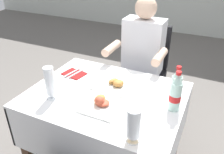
{
  "coord_description": "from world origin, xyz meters",
  "views": [
    {
      "loc": [
        0.49,
        -1.16,
        1.61
      ],
      "look_at": [
        -0.13,
        0.13,
        0.81
      ],
      "focal_mm": 37.25,
      "sensor_mm": 36.0,
      "label": 1
    }
  ],
  "objects_px": {
    "cola_bottle_secondary": "(176,93)",
    "main_dining_table": "(106,114)",
    "plate_near_camera": "(101,103)",
    "beer_glass_middle": "(134,125)",
    "beer_glass_left": "(50,83)",
    "chair_far_diner_seat": "(142,69)",
    "seated_diner_far": "(141,59)",
    "cola_bottle_primary": "(176,86)",
    "napkin_cutlery_set": "(74,74)",
    "plate_far_diner": "(114,84)"
  },
  "relations": [
    {
      "from": "cola_bottle_secondary",
      "to": "main_dining_table",
      "type": "bearing_deg",
      "value": -176.9
    },
    {
      "from": "plate_near_camera",
      "to": "beer_glass_middle",
      "type": "xyz_separation_m",
      "value": [
        0.29,
        -0.2,
        0.08
      ]
    },
    {
      "from": "beer_glass_left",
      "to": "chair_far_diner_seat",
      "type": "bearing_deg",
      "value": 73.49
    },
    {
      "from": "chair_far_diner_seat",
      "to": "cola_bottle_secondary",
      "type": "relative_size",
      "value": 3.7
    },
    {
      "from": "seated_diner_far",
      "to": "cola_bottle_secondary",
      "type": "bearing_deg",
      "value": -56.24
    },
    {
      "from": "beer_glass_left",
      "to": "cola_bottle_primary",
      "type": "xyz_separation_m",
      "value": [
        0.74,
        0.33,
        -0.01
      ]
    },
    {
      "from": "main_dining_table",
      "to": "beer_glass_left",
      "type": "relative_size",
      "value": 4.59
    },
    {
      "from": "chair_far_diner_seat",
      "to": "main_dining_table",
      "type": "bearing_deg",
      "value": -90.0
    },
    {
      "from": "seated_diner_far",
      "to": "cola_bottle_secondary",
      "type": "relative_size",
      "value": 4.81
    },
    {
      "from": "seated_diner_far",
      "to": "napkin_cutlery_set",
      "type": "height_order",
      "value": "seated_diner_far"
    },
    {
      "from": "beer_glass_middle",
      "to": "main_dining_table",
      "type": "bearing_deg",
      "value": 134.01
    },
    {
      "from": "chair_far_diner_seat",
      "to": "cola_bottle_secondary",
      "type": "bearing_deg",
      "value": -59.51
    },
    {
      "from": "napkin_cutlery_set",
      "to": "beer_glass_middle",
      "type": "bearing_deg",
      "value": -35.33
    },
    {
      "from": "plate_near_camera",
      "to": "napkin_cutlery_set",
      "type": "bearing_deg",
      "value": 143.89
    },
    {
      "from": "cola_bottle_secondary",
      "to": "napkin_cutlery_set",
      "type": "relative_size",
      "value": 1.34
    },
    {
      "from": "seated_diner_far",
      "to": "cola_bottle_secondary",
      "type": "xyz_separation_m",
      "value": [
        0.45,
        -0.67,
        0.14
      ]
    },
    {
      "from": "beer_glass_left",
      "to": "beer_glass_middle",
      "type": "xyz_separation_m",
      "value": [
        0.63,
        -0.14,
        -0.01
      ]
    },
    {
      "from": "cola_bottle_secondary",
      "to": "seated_diner_far",
      "type": "bearing_deg",
      "value": 123.76
    },
    {
      "from": "seated_diner_far",
      "to": "beer_glass_middle",
      "type": "distance_m",
      "value": 1.09
    },
    {
      "from": "beer_glass_middle",
      "to": "cola_bottle_primary",
      "type": "height_order",
      "value": "cola_bottle_primary"
    },
    {
      "from": "plate_near_camera",
      "to": "beer_glass_middle",
      "type": "distance_m",
      "value": 0.36
    },
    {
      "from": "plate_near_camera",
      "to": "napkin_cutlery_set",
      "type": "distance_m",
      "value": 0.49
    },
    {
      "from": "seated_diner_far",
      "to": "beer_glass_middle",
      "type": "height_order",
      "value": "seated_diner_far"
    },
    {
      "from": "chair_far_diner_seat",
      "to": "cola_bottle_primary",
      "type": "distance_m",
      "value": 0.85
    },
    {
      "from": "beer_glass_left",
      "to": "cola_bottle_secondary",
      "type": "height_order",
      "value": "cola_bottle_secondary"
    },
    {
      "from": "beer_glass_left",
      "to": "napkin_cutlery_set",
      "type": "height_order",
      "value": "beer_glass_left"
    },
    {
      "from": "chair_far_diner_seat",
      "to": "seated_diner_far",
      "type": "xyz_separation_m",
      "value": [
        0.01,
        -0.11,
        0.16
      ]
    },
    {
      "from": "plate_near_camera",
      "to": "beer_glass_middle",
      "type": "relative_size",
      "value": 1.17
    },
    {
      "from": "chair_far_diner_seat",
      "to": "cola_bottle_primary",
      "type": "bearing_deg",
      "value": -56.85
    },
    {
      "from": "cola_bottle_secondary",
      "to": "plate_far_diner",
      "type": "bearing_deg",
      "value": 167.69
    },
    {
      "from": "cola_bottle_primary",
      "to": "plate_far_diner",
      "type": "bearing_deg",
      "value": -179.46
    },
    {
      "from": "main_dining_table",
      "to": "cola_bottle_primary",
      "type": "relative_size",
      "value": 4.26
    },
    {
      "from": "main_dining_table",
      "to": "napkin_cutlery_set",
      "type": "distance_m",
      "value": 0.42
    },
    {
      "from": "chair_far_diner_seat",
      "to": "beer_glass_middle",
      "type": "distance_m",
      "value": 1.22
    },
    {
      "from": "main_dining_table",
      "to": "plate_far_diner",
      "type": "distance_m",
      "value": 0.23
    },
    {
      "from": "plate_far_diner",
      "to": "beer_glass_left",
      "type": "height_order",
      "value": "beer_glass_left"
    },
    {
      "from": "main_dining_table",
      "to": "plate_far_diner",
      "type": "xyz_separation_m",
      "value": [
        0.01,
        0.12,
        0.19
      ]
    },
    {
      "from": "plate_near_camera",
      "to": "cola_bottle_primary",
      "type": "bearing_deg",
      "value": 33.91
    },
    {
      "from": "seated_diner_far",
      "to": "cola_bottle_primary",
      "type": "height_order",
      "value": "seated_diner_far"
    },
    {
      "from": "main_dining_table",
      "to": "beer_glass_middle",
      "type": "height_order",
      "value": "beer_glass_middle"
    },
    {
      "from": "seated_diner_far",
      "to": "beer_glass_left",
      "type": "relative_size",
      "value": 5.53
    },
    {
      "from": "plate_near_camera",
      "to": "cola_bottle_primary",
      "type": "height_order",
      "value": "cola_bottle_primary"
    },
    {
      "from": "plate_far_diner",
      "to": "cola_bottle_secondary",
      "type": "height_order",
      "value": "cola_bottle_secondary"
    },
    {
      "from": "napkin_cutlery_set",
      "to": "chair_far_diner_seat",
      "type": "bearing_deg",
      "value": 61.78
    },
    {
      "from": "beer_glass_left",
      "to": "cola_bottle_secondary",
      "type": "bearing_deg",
      "value": 16.75
    },
    {
      "from": "beer_glass_left",
      "to": "cola_bottle_primary",
      "type": "relative_size",
      "value": 0.93
    },
    {
      "from": "seated_diner_far",
      "to": "napkin_cutlery_set",
      "type": "bearing_deg",
      "value": -123.56
    },
    {
      "from": "chair_far_diner_seat",
      "to": "napkin_cutlery_set",
      "type": "relative_size",
      "value": 4.95
    },
    {
      "from": "chair_far_diner_seat",
      "to": "seated_diner_far",
      "type": "bearing_deg",
      "value": -84.21
    },
    {
      "from": "beer_glass_left",
      "to": "beer_glass_middle",
      "type": "height_order",
      "value": "beer_glass_left"
    }
  ]
}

